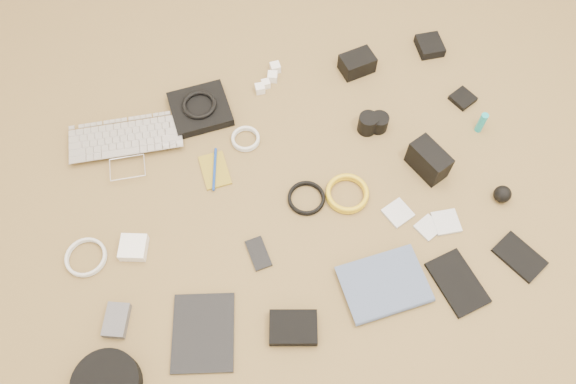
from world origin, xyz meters
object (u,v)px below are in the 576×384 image
object	(u,v)px
laptop	(127,152)
headphone_case	(107,384)
tablet	(203,332)
phone	(258,253)
dslr_camera	(357,64)
paperback	(396,314)

from	to	relation	value
laptop	headphone_case	bearing A→B (deg)	-97.09
tablet	headphone_case	distance (m)	0.28
phone	dslr_camera	bearing A→B (deg)	43.46
headphone_case	dslr_camera	bearing A→B (deg)	38.06
headphone_case	paperback	distance (m)	0.81
laptop	tablet	size ratio (longest dim) A/B	1.67
tablet	paperback	bearing A→B (deg)	3.51
phone	paperback	xyz separation A→B (m)	(0.32, -0.30, 0.01)
dslr_camera	paperback	distance (m)	0.89
headphone_case	laptop	bearing A→B (deg)	75.40
dslr_camera	paperback	world-z (taller)	dslr_camera
laptop	tablet	world-z (taller)	laptop
paperback	laptop	bearing A→B (deg)	39.58
tablet	paperback	size ratio (longest dim) A/B	0.92
laptop	headphone_case	size ratio (longest dim) A/B	2.04
tablet	laptop	bearing A→B (deg)	114.31
dslr_camera	tablet	distance (m)	1.06
headphone_case	paperback	world-z (taller)	headphone_case
tablet	headphone_case	world-z (taller)	headphone_case
dslr_camera	headphone_case	world-z (taller)	dslr_camera
dslr_camera	laptop	bearing A→B (deg)	179.93
dslr_camera	headphone_case	bearing A→B (deg)	-148.60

